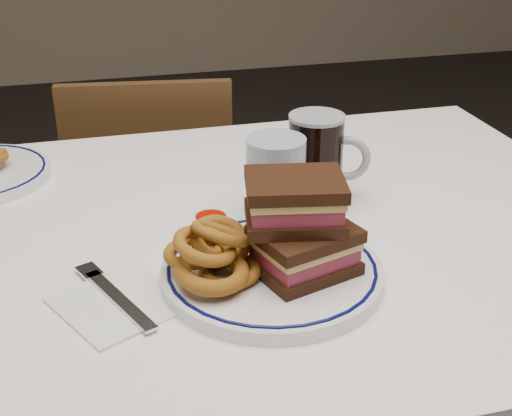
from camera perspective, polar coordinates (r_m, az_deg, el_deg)
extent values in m
cube|color=white|center=(1.02, -3.87, -2.71)|extent=(1.26, 0.86, 0.03)
cylinder|color=#432A15|center=(1.66, 12.87, -6.32)|extent=(0.06, 0.06, 0.71)
cube|color=white|center=(1.44, -7.09, 2.37)|extent=(1.26, 0.01, 0.17)
cube|color=#432A15|center=(1.85, -7.98, -1.34)|extent=(0.42, 0.42, 0.04)
cylinder|color=#432A15|center=(2.09, -3.22, -3.95)|extent=(0.03, 0.03, 0.36)
cylinder|color=#432A15|center=(1.82, -2.56, -8.98)|extent=(0.03, 0.03, 0.36)
cylinder|color=#432A15|center=(2.10, -11.96, -4.37)|extent=(0.03, 0.03, 0.36)
cylinder|color=#432A15|center=(1.83, -12.69, -9.44)|extent=(0.03, 0.03, 0.36)
cube|color=#432A15|center=(1.60, -8.53, 2.89)|extent=(0.37, 0.08, 0.41)
cylinder|color=white|center=(0.90, 1.27, -5.24)|extent=(0.28, 0.28, 0.02)
torus|color=#090D46|center=(0.90, 1.28, -4.74)|extent=(0.26, 0.26, 0.01)
cube|color=black|center=(0.89, 3.88, -4.63)|extent=(0.14, 0.12, 0.02)
cube|color=maroon|center=(0.88, 3.92, -3.64)|extent=(0.13, 0.11, 0.02)
cube|color=tan|center=(0.87, 3.95, -2.81)|extent=(0.13, 0.12, 0.01)
cube|color=black|center=(0.86, 3.97, -2.07)|extent=(0.14, 0.12, 0.02)
cube|color=black|center=(0.87, 3.09, -0.80)|extent=(0.13, 0.11, 0.02)
cube|color=maroon|center=(0.86, 3.11, 0.25)|extent=(0.12, 0.10, 0.02)
cube|color=tan|center=(0.85, 3.14, 1.13)|extent=(0.13, 0.11, 0.01)
cube|color=black|center=(0.85, 3.16, 1.91)|extent=(0.13, 0.11, 0.02)
torus|color=brown|center=(0.87, -2.07, -5.10)|extent=(0.08, 0.08, 0.02)
torus|color=brown|center=(0.85, -3.54, -5.00)|extent=(0.09, 0.09, 0.04)
torus|color=brown|center=(0.88, -4.96, -3.48)|extent=(0.08, 0.08, 0.02)
torus|color=brown|center=(0.88, -2.88, -2.55)|extent=(0.09, 0.08, 0.06)
torus|color=brown|center=(0.85, -4.11, -3.04)|extent=(0.08, 0.08, 0.04)
torus|color=brown|center=(0.86, -2.88, -2.08)|extent=(0.08, 0.08, 0.06)
cylinder|color=white|center=(0.96, -3.61, -1.46)|extent=(0.05, 0.05, 0.03)
cylinder|color=#931102|center=(0.96, -3.63, -0.94)|extent=(0.04, 0.04, 0.01)
cylinder|color=black|center=(1.08, 4.77, 3.83)|extent=(0.08, 0.08, 0.14)
cylinder|color=#999FA6|center=(1.06, 4.91, 7.26)|extent=(0.08, 0.08, 0.01)
torus|color=#999FA6|center=(1.08, 7.30, 3.94)|extent=(0.07, 0.04, 0.07)
cylinder|color=#9CB4C9|center=(1.01, 1.57, 2.03)|extent=(0.08, 0.08, 0.13)
cube|color=white|center=(0.87, -10.82, -7.45)|extent=(0.18, 0.18, 0.00)
cube|color=silver|center=(0.87, -10.84, -7.23)|extent=(0.08, 0.15, 0.00)
cube|color=silver|center=(0.94, -13.19, -4.94)|extent=(0.04, 0.04, 0.00)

